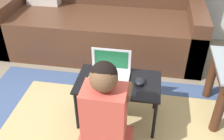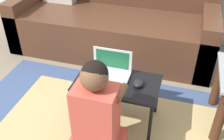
{
  "view_description": "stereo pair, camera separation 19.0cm",
  "coord_description": "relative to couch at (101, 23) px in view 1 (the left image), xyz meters",
  "views": [
    {
      "loc": [
        0.31,
        -1.3,
        1.52
      ],
      "look_at": [
        0.05,
        0.23,
        0.43
      ],
      "focal_mm": 42.0,
      "sensor_mm": 36.0,
      "label": 1
    },
    {
      "loc": [
        0.5,
        -1.26,
        1.52
      ],
      "look_at": [
        0.05,
        0.23,
        0.43
      ],
      "focal_mm": 42.0,
      "sensor_mm": 36.0,
      "label": 2
    }
  ],
  "objects": [
    {
      "name": "ground_plane",
      "position": [
        0.25,
        -1.28,
        -0.31
      ],
      "size": [
        16.0,
        16.0,
        0.0
      ],
      "primitive_type": "plane",
      "color": "#7F705B"
    },
    {
      "name": "area_rug",
      "position": [
        0.36,
        -1.28,
        -0.3
      ],
      "size": [
        2.39,
        1.46,
        0.01
      ],
      "color": "#3D517A",
      "rests_on": "ground_plane"
    },
    {
      "name": "couch",
      "position": [
        0.0,
        0.0,
        0.0
      ],
      "size": [
        2.12,
        0.83,
        0.91
      ],
      "color": "#4C2D1E",
      "rests_on": "ground_plane"
    },
    {
      "name": "laptop_desk",
      "position": [
        0.36,
        -1.1,
        0.02
      ],
      "size": [
        0.61,
        0.37,
        0.37
      ],
      "color": "black",
      "rests_on": "ground_plane"
    },
    {
      "name": "laptop",
      "position": [
        0.29,
        -1.04,
        0.1
      ],
      "size": [
        0.29,
        0.18,
        0.19
      ],
      "color": "silver",
      "rests_on": "laptop_desk"
    },
    {
      "name": "computer_mouse",
      "position": [
        0.51,
        -1.09,
        0.09
      ],
      "size": [
        0.07,
        0.09,
        0.04
      ],
      "color": "black",
      "rests_on": "laptop_desk"
    },
    {
      "name": "person_seated",
      "position": [
        0.33,
        -1.47,
        0.02
      ],
      "size": [
        0.35,
        0.37,
        0.77
      ],
      "color": "#CC4C3D",
      "rests_on": "ground_plane"
    }
  ]
}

